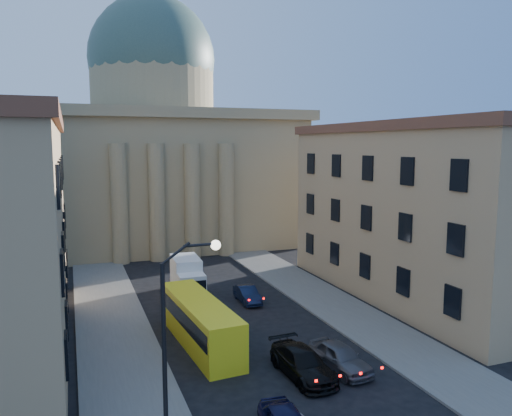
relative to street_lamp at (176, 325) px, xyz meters
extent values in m
cube|color=#5F5C56|center=(-1.53, 10.00, -5.21)|extent=(5.00, 60.00, 0.15)
cube|color=#5F5C56|center=(15.47, 10.00, -5.21)|extent=(5.00, 60.00, 0.15)
cube|color=#8B7A56|center=(6.97, 48.00, 2.71)|extent=(34.00, 26.00, 16.00)
cube|color=#8B7A56|center=(6.97, 48.00, 11.11)|extent=(35.50, 27.50, 1.20)
cylinder|color=#8B7A56|center=(6.97, 48.00, 14.71)|extent=(16.00, 16.00, 8.00)
sphere|color=#445C4E|center=(6.97, 48.00, 18.71)|extent=(16.40, 16.40, 16.40)
cube|color=#8B7A56|center=(27.97, 46.00, 0.21)|extent=(13.00, 13.00, 11.00)
cone|color=brown|center=(27.97, 46.00, 7.71)|extent=(26.02, 26.02, 4.00)
cylinder|color=#8B7A56|center=(0.97, 34.80, 1.21)|extent=(1.80, 1.80, 13.00)
cylinder|color=#8B7A56|center=(4.97, 34.80, 1.21)|extent=(1.80, 1.80, 13.00)
cylinder|color=#8B7A56|center=(8.97, 34.80, 1.21)|extent=(1.80, 1.80, 13.00)
cylinder|color=#8B7A56|center=(12.97, 34.80, 1.21)|extent=(1.80, 1.80, 13.00)
cube|color=tan|center=(23.97, 14.00, 1.71)|extent=(11.00, 26.00, 14.00)
cube|color=brown|center=(23.97, 14.00, 9.01)|extent=(11.60, 26.60, 0.80)
cylinder|color=black|center=(-0.53, 0.00, -1.29)|extent=(0.20, 0.20, 8.00)
cylinder|color=black|center=(0.02, 0.00, 3.06)|extent=(1.30, 0.12, 0.96)
cylinder|color=black|center=(1.02, 0.00, 3.36)|extent=(1.30, 0.12, 0.12)
sphere|color=white|center=(1.77, 0.00, 3.31)|extent=(0.44, 0.44, 0.44)
imported|color=black|center=(7.77, 3.67, -4.51)|extent=(2.41, 5.41, 1.54)
imported|color=#4A4A4F|center=(10.12, 3.63, -4.51)|extent=(2.34, 4.74, 1.55)
imported|color=black|center=(9.31, 17.21, -4.63)|extent=(1.50, 4.02, 1.31)
cube|color=yellow|center=(3.52, 10.07, -3.83)|extent=(3.08, 10.50, 2.92)
cube|color=black|center=(3.52, 10.07, -3.36)|extent=(3.10, 9.94, 1.04)
cylinder|color=black|center=(2.85, 6.25, -4.82)|extent=(0.35, 0.96, 0.94)
cylinder|color=black|center=(4.73, 6.38, -4.82)|extent=(0.35, 0.96, 0.94)
cylinder|color=black|center=(2.32, 13.76, -4.82)|extent=(0.35, 0.96, 0.94)
cylinder|color=black|center=(4.19, 13.90, -4.82)|extent=(0.35, 0.96, 0.94)
cube|color=white|center=(5.13, 19.38, -4.16)|extent=(2.26, 2.35, 2.25)
cube|color=black|center=(5.08, 18.30, -3.88)|extent=(2.06, 0.21, 1.03)
cube|color=white|center=(5.26, 21.90, -3.65)|extent=(2.43, 4.04, 2.90)
cylinder|color=black|center=(4.18, 19.05, -4.86)|extent=(0.30, 0.85, 0.84)
cylinder|color=black|center=(6.05, 18.96, -4.86)|extent=(0.30, 0.85, 0.84)
cylinder|color=black|center=(4.36, 22.79, -4.86)|extent=(0.30, 0.85, 0.84)
cylinder|color=black|center=(6.23, 22.70, -4.86)|extent=(0.30, 0.85, 0.84)
camera|label=1|loc=(-3.97, -20.19, 7.57)|focal=35.00mm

